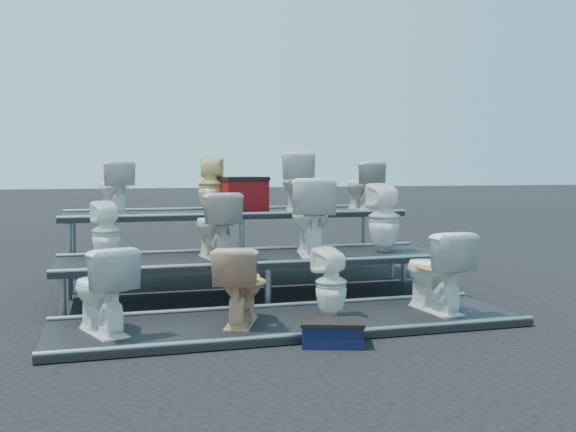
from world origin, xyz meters
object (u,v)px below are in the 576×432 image
object	(u,v)px
toilet_8	(114,188)
step_stool	(332,335)
red_crate	(242,197)
toilet_7	(384,218)
toilet_10	(296,182)
toilet_6	(311,216)
toilet_5	(215,225)
toilet_1	(240,284)
toilet_3	(435,271)
toilet_0	(102,289)
toilet_2	(331,283)
toilet_4	(106,232)
toilet_9	(211,185)
toilet_11	(363,186)

from	to	relation	value
toilet_8	step_stool	distance (m)	3.82
toilet_8	red_crate	xyz separation A→B (m)	(1.56, -0.08, -0.12)
step_stool	toilet_7	bearing A→B (deg)	74.18
toilet_10	step_stool	world-z (taller)	toilet_10
toilet_6	toilet_8	size ratio (longest dim) A/B	1.33
toilet_8	toilet_5	bearing A→B (deg)	112.49
toilet_10	red_crate	world-z (taller)	toilet_10
toilet_1	toilet_3	bearing A→B (deg)	-158.52
toilet_0	step_stool	bearing A→B (deg)	137.74
toilet_2	toilet_6	distance (m)	1.41
toilet_6	toilet_7	xyz separation A→B (m)	(0.88, 0.00, -0.03)
toilet_0	toilet_10	world-z (taller)	toilet_10
toilet_1	toilet_10	distance (m)	3.02
toilet_7	step_stool	bearing A→B (deg)	57.96
toilet_1	toilet_5	distance (m)	1.36
toilet_4	toilet_9	bearing A→B (deg)	-146.99
toilet_1	toilet_6	world-z (taller)	toilet_6
toilet_6	toilet_2	bearing A→B (deg)	91.73
toilet_4	toilet_2	bearing A→B (deg)	134.04
red_crate	toilet_7	bearing A→B (deg)	-53.97
toilet_0	toilet_8	xyz separation A→B (m)	(0.14, 2.60, 0.76)
toilet_7	toilet_0	bearing A→B (deg)	24.68
toilet_5	toilet_7	bearing A→B (deg)	170.38
toilet_11	red_crate	size ratio (longest dim) A/B	1.16
toilet_6	toilet_9	bearing A→B (deg)	-43.82
toilet_7	toilet_11	xyz separation A→B (m)	(0.27, 1.30, 0.33)
toilet_5	red_crate	bearing A→B (deg)	-123.65
toilet_10	toilet_11	world-z (taller)	toilet_10
toilet_1	toilet_9	distance (m)	2.73
toilet_8	toilet_10	size ratio (longest dim) A/B	0.84
toilet_5	toilet_6	xyz separation A→B (m)	(1.07, 0.00, 0.07)
toilet_11	step_stool	world-z (taller)	toilet_11
toilet_9	toilet_11	distance (m)	2.06
toilet_2	toilet_11	world-z (taller)	toilet_11
toilet_2	toilet_10	size ratio (longest dim) A/B	0.83
toilet_3	toilet_7	distance (m)	1.36
toilet_4	toilet_10	world-z (taller)	toilet_10
toilet_2	toilet_4	world-z (taller)	toilet_4
toilet_11	red_crate	xyz separation A→B (m)	(-1.68, -0.08, -0.12)
toilet_0	toilet_7	size ratio (longest dim) A/B	0.92
toilet_1	red_crate	size ratio (longest dim) A/B	1.24
toilet_8	toilet_10	xyz separation A→B (m)	(2.31, 0.00, 0.06)
toilet_3	toilet_4	bearing A→B (deg)	-28.38
toilet_6	toilet_8	distance (m)	2.48
toilet_7	toilet_10	bearing A→B (deg)	-60.94
toilet_6	toilet_7	size ratio (longest dim) A/B	1.08
toilet_0	toilet_6	xyz separation A→B (m)	(2.23, 1.30, 0.46)
toilet_8	toilet_11	world-z (taller)	toilet_11
toilet_5	toilet_9	distance (m)	1.37
toilet_5	toilet_7	size ratio (longest dim) A/B	0.90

